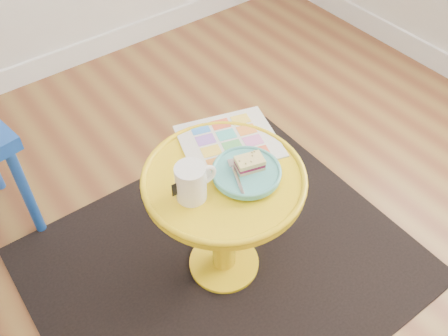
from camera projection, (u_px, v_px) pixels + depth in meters
rug at (224, 264)px, 1.83m from camera, size 1.31×1.12×0.01m
side_table at (224, 206)px, 1.59m from camera, size 0.50×0.50×0.47m
newspaper at (229, 141)px, 1.60m from camera, size 0.37×0.34×0.01m
mug at (192, 181)px, 1.39m from camera, size 0.13×0.09×0.12m
plate at (246, 173)px, 1.48m from camera, size 0.21×0.21×0.02m
cake_slice at (250, 163)px, 1.47m from camera, size 0.09×0.07×0.04m
fork at (236, 175)px, 1.45m from camera, size 0.07×0.14×0.00m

